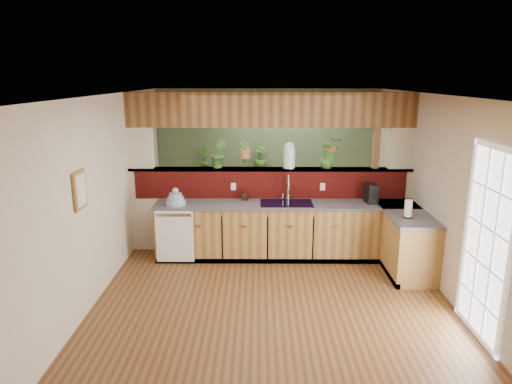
{
  "coord_description": "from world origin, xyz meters",
  "views": [
    {
      "loc": [
        -0.18,
        -5.94,
        2.84
      ],
      "look_at": [
        -0.23,
        0.7,
        1.15
      ],
      "focal_mm": 32.0,
      "sensor_mm": 36.0,
      "label": 1
    }
  ],
  "objects_px": {
    "coffee_maker": "(371,194)",
    "glass_jar": "(289,155)",
    "dish_stack": "(176,200)",
    "paper_towel": "(408,209)",
    "soap_dispenser": "(245,194)",
    "shelving_console": "(236,192)",
    "faucet": "(288,187)"
  },
  "relations": [
    {
      "from": "faucet",
      "to": "shelving_console",
      "type": "distance_m",
      "value": 2.4
    },
    {
      "from": "coffee_maker",
      "to": "glass_jar",
      "type": "bearing_deg",
      "value": 158.29
    },
    {
      "from": "soap_dispenser",
      "to": "coffee_maker",
      "type": "relative_size",
      "value": 0.65
    },
    {
      "from": "dish_stack",
      "to": "paper_towel",
      "type": "relative_size",
      "value": 1.14
    },
    {
      "from": "soap_dispenser",
      "to": "glass_jar",
      "type": "bearing_deg",
      "value": 15.69
    },
    {
      "from": "glass_jar",
      "to": "paper_towel",
      "type": "bearing_deg",
      "value": -34.89
    },
    {
      "from": "faucet",
      "to": "coffee_maker",
      "type": "bearing_deg",
      "value": -5.23
    },
    {
      "from": "paper_towel",
      "to": "glass_jar",
      "type": "bearing_deg",
      "value": 145.11
    },
    {
      "from": "dish_stack",
      "to": "coffee_maker",
      "type": "height_order",
      "value": "coffee_maker"
    },
    {
      "from": "faucet",
      "to": "soap_dispenser",
      "type": "height_order",
      "value": "faucet"
    },
    {
      "from": "coffee_maker",
      "to": "dish_stack",
      "type": "bearing_deg",
      "value": 175.83
    },
    {
      "from": "dish_stack",
      "to": "soap_dispenser",
      "type": "relative_size",
      "value": 1.6
    },
    {
      "from": "paper_towel",
      "to": "faucet",
      "type": "bearing_deg",
      "value": 151.01
    },
    {
      "from": "faucet",
      "to": "soap_dispenser",
      "type": "bearing_deg",
      "value": 178.75
    },
    {
      "from": "faucet",
      "to": "soap_dispenser",
      "type": "relative_size",
      "value": 2.2
    },
    {
      "from": "glass_jar",
      "to": "shelving_console",
      "type": "distance_m",
      "value": 2.4
    },
    {
      "from": "dish_stack",
      "to": "shelving_console",
      "type": "height_order",
      "value": "dish_stack"
    },
    {
      "from": "soap_dispenser",
      "to": "paper_towel",
      "type": "height_order",
      "value": "paper_towel"
    },
    {
      "from": "dish_stack",
      "to": "paper_towel",
      "type": "xyz_separation_m",
      "value": [
        3.39,
        -0.64,
        0.04
      ]
    },
    {
      "from": "shelving_console",
      "to": "soap_dispenser",
      "type": "bearing_deg",
      "value": -79.41
    },
    {
      "from": "coffee_maker",
      "to": "glass_jar",
      "type": "distance_m",
      "value": 1.44
    },
    {
      "from": "faucet",
      "to": "paper_towel",
      "type": "distance_m",
      "value": 1.88
    },
    {
      "from": "faucet",
      "to": "paper_towel",
      "type": "relative_size",
      "value": 1.56
    },
    {
      "from": "soap_dispenser",
      "to": "shelving_console",
      "type": "height_order",
      "value": "soap_dispenser"
    },
    {
      "from": "coffee_maker",
      "to": "glass_jar",
      "type": "height_order",
      "value": "glass_jar"
    },
    {
      "from": "paper_towel",
      "to": "glass_jar",
      "type": "distance_m",
      "value": 2.05
    },
    {
      "from": "paper_towel",
      "to": "glass_jar",
      "type": "xyz_separation_m",
      "value": [
        -1.61,
        1.12,
        0.58
      ]
    },
    {
      "from": "glass_jar",
      "to": "soap_dispenser",
      "type": "bearing_deg",
      "value": -164.31
    },
    {
      "from": "dish_stack",
      "to": "shelving_console",
      "type": "bearing_deg",
      "value": 71.4
    },
    {
      "from": "soap_dispenser",
      "to": "coffee_maker",
      "type": "distance_m",
      "value": 2.0
    },
    {
      "from": "coffee_maker",
      "to": "paper_towel",
      "type": "height_order",
      "value": "coffee_maker"
    },
    {
      "from": "faucet",
      "to": "paper_towel",
      "type": "xyz_separation_m",
      "value": [
        1.64,
        -0.91,
        -0.11
      ]
    }
  ]
}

